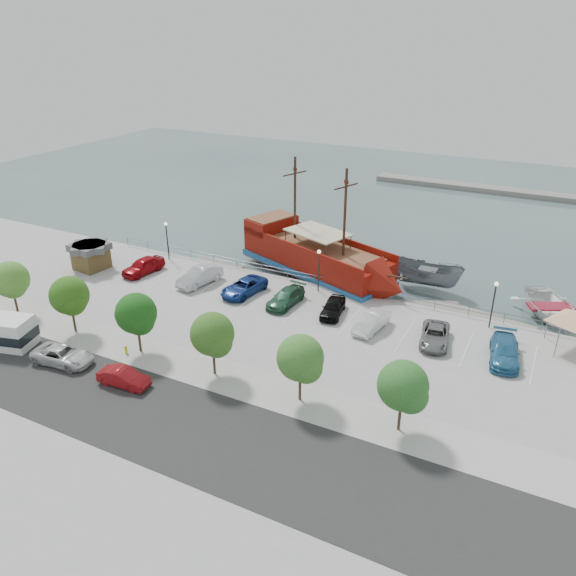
% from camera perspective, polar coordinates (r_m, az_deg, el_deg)
% --- Properties ---
extents(ground, '(160.00, 160.00, 0.00)m').
position_cam_1_polar(ground, '(49.81, -0.02, -4.22)').
color(ground, '#3B4B4E').
extents(land_slab, '(100.00, 58.00, 1.20)m').
position_cam_1_polar(land_slab, '(35.75, -16.29, -18.39)').
color(land_slab, '#9D9D9D').
rests_on(land_slab, ground).
extents(street, '(100.00, 8.00, 0.04)m').
position_cam_1_polar(street, '(38.09, -11.29, -13.40)').
color(street, '#282828').
rests_on(street, land_slab).
extents(sidewalk, '(100.00, 4.00, 0.05)m').
position_cam_1_polar(sidewalk, '(41.94, -6.29, -8.98)').
color(sidewalk, '#B2B0AD').
rests_on(sidewalk, land_slab).
extents(seawall_railing, '(50.00, 0.06, 1.00)m').
position_cam_1_polar(seawall_railing, '(55.43, 3.64, 0.70)').
color(seawall_railing, '#585C63').
rests_on(seawall_railing, land_slab).
extents(far_shore, '(40.00, 3.00, 0.80)m').
position_cam_1_polar(far_shore, '(97.20, 20.62, 9.27)').
color(far_shore, gray).
rests_on(far_shore, ground).
extents(pirate_ship, '(20.66, 11.99, 12.84)m').
position_cam_1_polar(pirate_ship, '(58.40, 3.87, 2.67)').
color(pirate_ship, maroon).
rests_on(pirate_ship, ground).
extents(patrol_boat, '(7.43, 3.25, 2.81)m').
position_cam_1_polar(patrol_boat, '(58.34, 13.95, 1.13)').
color(patrol_boat, slate).
rests_on(patrol_boat, ground).
extents(speedboat, '(8.51, 9.52, 1.62)m').
position_cam_1_polar(speedboat, '(56.75, 25.10, -1.99)').
color(speedboat, white).
rests_on(speedboat, ground).
extents(dock_west, '(6.27, 2.12, 0.35)m').
position_cam_1_polar(dock_west, '(63.12, -7.22, 2.36)').
color(dock_west, gray).
rests_on(dock_west, ground).
extents(dock_mid, '(7.51, 4.90, 0.42)m').
position_cam_1_polar(dock_mid, '(54.63, 13.34, -1.90)').
color(dock_mid, gray).
rests_on(dock_mid, ground).
extents(dock_east, '(8.12, 3.70, 0.45)m').
position_cam_1_polar(dock_east, '(53.82, 19.71, -3.18)').
color(dock_east, gray).
rests_on(dock_east, ground).
extents(shed, '(3.74, 3.74, 2.74)m').
position_cam_1_polar(shed, '(62.66, -19.42, 3.15)').
color(shed, brown).
rests_on(shed, land_slab).
extents(street_van, '(5.07, 2.81, 1.34)m').
position_cam_1_polar(street_van, '(46.24, -21.92, -6.37)').
color(street_van, silver).
rests_on(street_van, street).
extents(street_sedan, '(4.00, 1.67, 1.29)m').
position_cam_1_polar(street_sedan, '(42.19, -16.35, -8.72)').
color(street_sedan, maroon).
rests_on(street_sedan, street).
extents(fire_hydrant, '(0.24, 0.24, 0.70)m').
position_cam_1_polar(fire_hydrant, '(46.02, -16.14, -6.02)').
color(fire_hydrant, '#D6D20A').
rests_on(fire_hydrant, sidewalk).
extents(lamp_post_left, '(0.36, 0.36, 4.28)m').
position_cam_1_polar(lamp_post_left, '(62.29, -12.22, 5.38)').
color(lamp_post_left, black).
rests_on(lamp_post_left, land_slab).
extents(lamp_post_mid, '(0.36, 0.36, 4.28)m').
position_cam_1_polar(lamp_post_mid, '(53.37, 3.15, 2.54)').
color(lamp_post_mid, black).
rests_on(lamp_post_mid, land_slab).
extents(lamp_post_right, '(0.36, 0.36, 4.28)m').
position_cam_1_polar(lamp_post_right, '(49.76, 20.22, -0.82)').
color(lamp_post_right, black).
rests_on(lamp_post_right, land_slab).
extents(tree_a, '(3.30, 3.20, 5.00)m').
position_cam_1_polar(tree_a, '(54.29, -26.31, 0.64)').
color(tree_a, '#473321').
rests_on(tree_a, sidewalk).
extents(tree_b, '(3.30, 3.20, 5.00)m').
position_cam_1_polar(tree_b, '(49.14, -21.26, -0.86)').
color(tree_b, '#473321').
rests_on(tree_b, sidewalk).
extents(tree_c, '(3.30, 3.20, 5.00)m').
position_cam_1_polar(tree_c, '(44.51, -15.09, -2.69)').
color(tree_c, '#473321').
rests_on(tree_c, sidewalk).
extents(tree_d, '(3.30, 3.20, 5.00)m').
position_cam_1_polar(tree_d, '(40.56, -7.58, -4.86)').
color(tree_d, '#473321').
rests_on(tree_d, sidewalk).
extents(tree_e, '(3.30, 3.20, 5.00)m').
position_cam_1_polar(tree_e, '(37.52, 1.40, -7.33)').
color(tree_e, '#473321').
rests_on(tree_e, sidewalk).
extents(tree_f, '(3.30, 3.20, 5.00)m').
position_cam_1_polar(tree_f, '(35.60, 11.77, -9.93)').
color(tree_f, '#473321').
rests_on(tree_f, sidewalk).
extents(parked_car_a, '(2.61, 5.06, 1.65)m').
position_cam_1_polar(parked_car_a, '(60.04, -14.49, 2.20)').
color(parked_car_a, '#9C0910').
rests_on(parked_car_a, land_slab).
extents(parked_car_b, '(2.67, 5.33, 1.68)m').
position_cam_1_polar(parked_car_b, '(56.34, -8.98, 1.19)').
color(parked_car_b, '#B9BBC2').
rests_on(parked_car_b, land_slab).
extents(parked_car_c, '(3.13, 5.48, 1.44)m').
position_cam_1_polar(parked_car_c, '(53.81, -4.50, 0.11)').
color(parked_car_c, navy).
rests_on(parked_car_c, land_slab).
extents(parked_car_d, '(2.28, 4.98, 1.41)m').
position_cam_1_polar(parked_car_d, '(51.60, -0.23, -0.98)').
color(parked_car_d, '#28583C').
rests_on(parked_car_d, land_slab).
extents(parked_car_e, '(2.37, 4.47, 1.45)m').
position_cam_1_polar(parked_car_e, '(49.98, 4.59, -1.96)').
color(parked_car_e, black).
rests_on(parked_car_e, land_slab).
extents(parked_car_f, '(2.19, 4.61, 1.46)m').
position_cam_1_polar(parked_car_f, '(47.94, 8.48, -3.42)').
color(parked_car_f, white).
rests_on(parked_car_f, land_slab).
extents(parked_car_g, '(2.95, 5.07, 1.33)m').
position_cam_1_polar(parked_car_g, '(47.06, 14.69, -4.70)').
color(parked_car_g, slate).
rests_on(parked_car_g, land_slab).
extents(parked_car_h, '(2.91, 5.53, 1.53)m').
position_cam_1_polar(parked_car_h, '(46.37, 21.14, -6.00)').
color(parked_car_h, teal).
rests_on(parked_car_h, land_slab).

